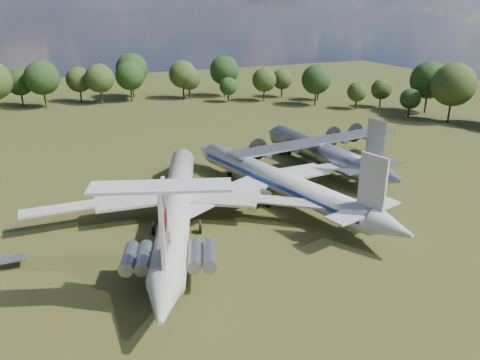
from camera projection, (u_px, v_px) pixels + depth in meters
name	position (u px, v px, depth m)	size (l,w,h in m)	color
ground	(155.00, 226.00, 65.25)	(300.00, 300.00, 0.00)	#263913
il62_airliner	(177.00, 209.00, 64.01)	(41.67, 54.17, 5.31)	#B3B3AE
tu104_jet	(278.00, 185.00, 72.80)	(37.79, 50.38, 5.04)	silver
an12_transport	(321.00, 155.00, 86.71)	(35.75, 39.95, 5.26)	#ABAEB3
person_on_il62	(168.00, 237.00, 48.86)	(0.69, 0.45, 1.89)	#92664A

